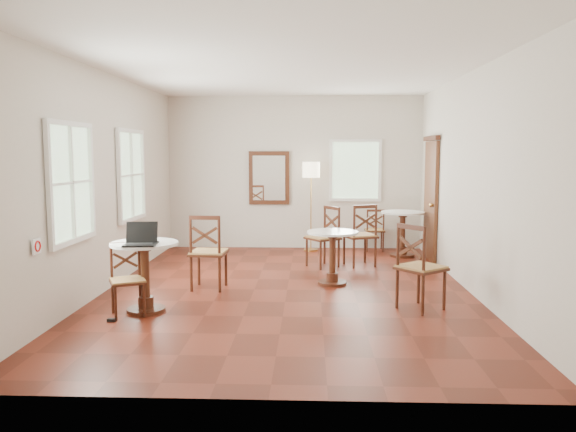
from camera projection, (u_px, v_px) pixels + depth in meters
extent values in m
plane|color=#591C0F|center=(287.00, 290.00, 7.80)|extent=(7.00, 7.00, 0.00)
cube|color=beige|center=(294.00, 173.00, 11.11)|extent=(5.00, 0.02, 3.00)
cube|color=beige|center=(268.00, 206.00, 4.16)|extent=(5.00, 0.02, 3.00)
cube|color=beige|center=(106.00, 182.00, 7.73)|extent=(0.02, 7.00, 3.00)
cube|color=beige|center=(473.00, 182.00, 7.53)|extent=(0.02, 7.00, 3.00)
cube|color=white|center=(287.00, 69.00, 7.46)|extent=(5.00, 7.00, 0.02)
cube|color=#583019|center=(431.00, 201.00, 9.97)|extent=(0.06, 0.90, 2.10)
cube|color=#421E10|center=(431.00, 138.00, 9.85)|extent=(0.08, 1.02, 0.08)
sphere|color=#BF8C3F|center=(431.00, 205.00, 9.66)|extent=(0.07, 0.07, 0.07)
cube|color=#482213|center=(269.00, 178.00, 11.10)|extent=(0.80, 0.05, 1.05)
cube|color=white|center=(269.00, 178.00, 11.07)|extent=(0.64, 0.02, 0.88)
cube|color=white|center=(36.00, 246.00, 5.71)|extent=(0.02, 0.16, 0.16)
torus|color=red|center=(38.00, 246.00, 5.70)|extent=(0.02, 0.12, 0.12)
cube|color=white|center=(71.00, 183.00, 6.53)|extent=(0.06, 1.22, 1.42)
cube|color=white|center=(131.00, 175.00, 8.72)|extent=(0.06, 1.22, 1.42)
cube|color=white|center=(355.00, 170.00, 11.02)|extent=(1.02, 0.06, 1.22)
cylinder|color=#421E10|center=(146.00, 310.00, 6.73)|extent=(0.46, 0.46, 0.05)
cylinder|color=#421E10|center=(146.00, 302.00, 6.72)|extent=(0.18, 0.18, 0.14)
cylinder|color=#482213|center=(145.00, 274.00, 6.68)|extent=(0.10, 0.10, 0.68)
cylinder|color=#421E10|center=(144.00, 248.00, 6.65)|extent=(0.16, 0.16, 0.07)
cylinder|color=white|center=(144.00, 244.00, 6.64)|extent=(0.80, 0.80, 0.03)
cylinder|color=#421E10|center=(332.00, 283.00, 8.14)|extent=(0.42, 0.42, 0.04)
cylinder|color=#421E10|center=(332.00, 277.00, 8.13)|extent=(0.17, 0.17, 0.13)
cylinder|color=#482213|center=(332.00, 256.00, 8.09)|extent=(0.09, 0.09, 0.63)
cylinder|color=#421E10|center=(333.00, 236.00, 8.06)|extent=(0.15, 0.15, 0.06)
cylinder|color=white|center=(333.00, 232.00, 8.05)|extent=(0.73, 0.73, 0.03)
cylinder|color=#421E10|center=(402.00, 255.00, 10.32)|extent=(0.45, 0.45, 0.04)
cylinder|color=#421E10|center=(402.00, 250.00, 10.31)|extent=(0.18, 0.18, 0.13)
cylinder|color=#482213|center=(402.00, 232.00, 10.27)|extent=(0.10, 0.10, 0.67)
cylinder|color=#421E10|center=(403.00, 215.00, 10.23)|extent=(0.16, 0.16, 0.07)
cylinder|color=white|center=(403.00, 213.00, 10.23)|extent=(0.78, 0.78, 0.03)
cylinder|color=#421E10|center=(226.00, 268.00, 8.03)|extent=(0.04, 0.04, 0.50)
cylinder|color=#421E10|center=(220.00, 274.00, 7.64)|extent=(0.04, 0.04, 0.50)
cylinder|color=#421E10|center=(199.00, 268.00, 8.07)|extent=(0.04, 0.04, 0.50)
cylinder|color=#421E10|center=(191.00, 274.00, 7.68)|extent=(0.04, 0.04, 0.50)
cube|color=#421E10|center=(209.00, 253.00, 7.83)|extent=(0.52, 0.52, 0.03)
cube|color=#9E733F|center=(209.00, 252.00, 7.82)|extent=(0.49, 0.49, 0.04)
cylinder|color=#421E10|center=(219.00, 236.00, 7.58)|extent=(0.04, 0.04, 0.55)
cylinder|color=#421E10|center=(191.00, 236.00, 7.62)|extent=(0.04, 0.04, 0.55)
cube|color=#421E10|center=(204.00, 218.00, 7.57)|extent=(0.42, 0.07, 0.06)
cube|color=#482213|center=(205.00, 235.00, 7.60)|extent=(0.36, 0.05, 0.24)
cube|color=#482213|center=(205.00, 235.00, 7.60)|extent=(0.36, 0.05, 0.24)
cylinder|color=#421E10|center=(116.00, 303.00, 6.35)|extent=(0.03, 0.03, 0.40)
cylinder|color=#421E10|center=(113.00, 297.00, 6.65)|extent=(0.03, 0.03, 0.40)
cylinder|color=#421E10|center=(144.00, 300.00, 6.48)|extent=(0.03, 0.03, 0.40)
cylinder|color=#421E10|center=(140.00, 294.00, 6.77)|extent=(0.03, 0.03, 0.40)
cube|color=#421E10|center=(128.00, 281.00, 6.54)|extent=(0.52, 0.52, 0.03)
cube|color=#9E733F|center=(128.00, 280.00, 6.54)|extent=(0.49, 0.49, 0.04)
cylinder|color=#421E10|center=(111.00, 262.00, 6.60)|extent=(0.03, 0.03, 0.44)
cylinder|color=#421E10|center=(139.00, 260.00, 6.72)|extent=(0.03, 0.03, 0.44)
cube|color=#421E10|center=(125.00, 244.00, 6.64)|extent=(0.32, 0.17, 0.04)
cube|color=#482213|center=(125.00, 260.00, 6.66)|extent=(0.27, 0.14, 0.20)
cube|color=#482213|center=(125.00, 260.00, 6.66)|extent=(0.27, 0.14, 0.20)
cylinder|color=#421E10|center=(365.00, 249.00, 9.71)|extent=(0.04, 0.04, 0.49)
cylinder|color=#421E10|center=(375.00, 252.00, 9.33)|extent=(0.04, 0.04, 0.49)
cylinder|color=#421E10|center=(344.00, 250.00, 9.58)|extent=(0.04, 0.04, 0.49)
cylinder|color=#421E10|center=(354.00, 254.00, 9.21)|extent=(0.04, 0.04, 0.49)
cube|color=#421E10|center=(360.00, 236.00, 9.43)|extent=(0.62, 0.62, 0.03)
cube|color=#9E733F|center=(360.00, 235.00, 9.43)|extent=(0.59, 0.59, 0.04)
cylinder|color=#421E10|center=(376.00, 221.00, 9.28)|extent=(0.04, 0.04, 0.55)
cylinder|color=#421E10|center=(354.00, 222.00, 9.15)|extent=(0.04, 0.04, 0.55)
cube|color=#421E10|center=(365.00, 207.00, 9.19)|extent=(0.40, 0.18, 0.05)
cube|color=#482213|center=(365.00, 221.00, 9.21)|extent=(0.34, 0.15, 0.24)
cube|color=#482213|center=(365.00, 221.00, 9.21)|extent=(0.34, 0.15, 0.24)
cylinder|color=#421E10|center=(444.00, 290.00, 6.77)|extent=(0.04, 0.04, 0.50)
cylinder|color=#421E10|center=(423.00, 295.00, 6.54)|extent=(0.04, 0.04, 0.50)
cylinder|color=#421E10|center=(419.00, 284.00, 7.09)|extent=(0.04, 0.04, 0.50)
cylinder|color=#421E10|center=(397.00, 288.00, 6.85)|extent=(0.04, 0.04, 0.50)
cube|color=#421E10|center=(421.00, 269.00, 6.78)|extent=(0.68, 0.68, 0.03)
cube|color=#9E733F|center=(421.00, 267.00, 6.78)|extent=(0.65, 0.65, 0.04)
cylinder|color=#421E10|center=(424.00, 251.00, 6.48)|extent=(0.04, 0.04, 0.55)
cylinder|color=#421E10|center=(398.00, 246.00, 6.79)|extent=(0.04, 0.04, 0.55)
cube|color=#421E10|center=(411.00, 227.00, 6.61)|extent=(0.29, 0.35, 0.06)
cube|color=#482213|center=(411.00, 247.00, 6.63)|extent=(0.25, 0.29, 0.24)
cube|color=#482213|center=(411.00, 247.00, 6.63)|extent=(0.25, 0.29, 0.24)
cylinder|color=#421E10|center=(381.00, 239.00, 11.08)|extent=(0.03, 0.03, 0.39)
cylinder|color=#421E10|center=(383.00, 242.00, 10.78)|extent=(0.03, 0.03, 0.39)
cylinder|color=#421E10|center=(366.00, 239.00, 11.10)|extent=(0.03, 0.03, 0.39)
cylinder|color=#421E10|center=(367.00, 242.00, 10.79)|extent=(0.03, 0.03, 0.39)
cube|color=#421E10|center=(375.00, 231.00, 10.91)|extent=(0.38, 0.38, 0.03)
cube|color=#9E733F|center=(375.00, 230.00, 10.91)|extent=(0.36, 0.36, 0.03)
cylinder|color=#421E10|center=(384.00, 221.00, 10.73)|extent=(0.03, 0.03, 0.43)
cylinder|color=#421E10|center=(367.00, 221.00, 10.75)|extent=(0.03, 0.03, 0.43)
cube|color=#421E10|center=(376.00, 211.00, 10.72)|extent=(0.33, 0.03, 0.04)
cube|color=#482213|center=(376.00, 220.00, 10.74)|extent=(0.28, 0.03, 0.19)
cube|color=#482213|center=(376.00, 220.00, 10.74)|extent=(0.28, 0.03, 0.19)
cylinder|color=#421E10|center=(307.00, 252.00, 9.41)|extent=(0.04, 0.04, 0.47)
cylinder|color=#421E10|center=(325.00, 250.00, 9.62)|extent=(0.04, 0.04, 0.47)
cylinder|color=#421E10|center=(321.00, 256.00, 9.10)|extent=(0.04, 0.04, 0.47)
cylinder|color=#421E10|center=(339.00, 253.00, 9.31)|extent=(0.04, 0.04, 0.47)
cube|color=#421E10|center=(323.00, 238.00, 9.33)|extent=(0.65, 0.65, 0.03)
cube|color=#9E733F|center=(323.00, 237.00, 9.33)|extent=(0.62, 0.62, 0.04)
cylinder|color=#421E10|center=(325.00, 221.00, 9.56)|extent=(0.04, 0.04, 0.53)
cylinder|color=#421E10|center=(339.00, 223.00, 9.25)|extent=(0.04, 0.04, 0.53)
cube|color=#421E10|center=(332.00, 208.00, 9.38)|extent=(0.27, 0.34, 0.05)
cube|color=#482213|center=(332.00, 222.00, 9.41)|extent=(0.22, 0.29, 0.23)
cube|color=#482213|center=(332.00, 222.00, 9.41)|extent=(0.22, 0.29, 0.23)
cylinder|color=#BF8C3F|center=(311.00, 250.00, 10.91)|extent=(0.28, 0.28, 0.03)
cylinder|color=#BF8C3F|center=(311.00, 211.00, 10.83)|extent=(0.02, 0.02, 1.57)
cylinder|color=beige|center=(311.00, 170.00, 10.74)|extent=(0.33, 0.33, 0.30)
cube|color=black|center=(140.00, 245.00, 6.39)|extent=(0.38, 0.29, 0.02)
cube|color=black|center=(140.00, 244.00, 6.38)|extent=(0.31, 0.18, 0.00)
cube|color=black|center=(142.00, 232.00, 6.50)|extent=(0.36, 0.11, 0.24)
cube|color=silver|center=(142.00, 232.00, 6.50)|extent=(0.32, 0.09, 0.20)
ellipsoid|color=black|center=(155.00, 242.00, 6.54)|extent=(0.11, 0.08, 0.04)
cylinder|color=#101035|center=(144.00, 239.00, 6.62)|extent=(0.08, 0.08, 0.09)
torus|color=#101035|center=(148.00, 239.00, 6.62)|extent=(0.06, 0.01, 0.06)
cylinder|color=white|center=(149.00, 239.00, 6.56)|extent=(0.06, 0.06, 0.10)
cube|color=black|center=(111.00, 320.00, 6.32)|extent=(0.09, 0.05, 0.04)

